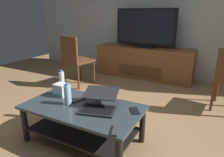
# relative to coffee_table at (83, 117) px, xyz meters

# --- Properties ---
(ground_plane) EXTENTS (7.68, 7.68, 0.00)m
(ground_plane) POSITION_rel_coffee_table_xyz_m (0.11, 0.15, -0.28)
(ground_plane) COLOR olive
(back_wall) EXTENTS (6.40, 0.12, 2.80)m
(back_wall) POSITION_rel_coffee_table_xyz_m (0.11, 2.72, 1.12)
(back_wall) COLOR #A8B2A8
(back_wall) RESTS_ON ground
(coffee_table) EXTENTS (1.17, 0.64, 0.41)m
(coffee_table) POSITION_rel_coffee_table_xyz_m (0.00, 0.00, 0.00)
(coffee_table) COLOR #2D383D
(coffee_table) RESTS_ON ground
(media_cabinet) EXTENTS (1.94, 0.52, 0.62)m
(media_cabinet) POSITION_rel_coffee_table_xyz_m (-0.19, 2.40, 0.03)
(media_cabinet) COLOR brown
(media_cabinet) RESTS_ON ground
(television) EXTENTS (1.19, 0.20, 0.74)m
(television) POSITION_rel_coffee_table_xyz_m (-0.19, 2.38, 0.70)
(television) COLOR black
(television) RESTS_ON media_cabinet
(side_chair) EXTENTS (0.53, 0.53, 0.90)m
(side_chair) POSITION_rel_coffee_table_xyz_m (-1.12, 1.33, 0.23)
(side_chair) COLOR #59331E
(side_chair) RESTS_ON ground
(laptop) EXTENTS (0.41, 0.44, 0.16)m
(laptop) POSITION_rel_coffee_table_xyz_m (0.17, 0.03, 0.18)
(laptop) COLOR black
(laptop) RESTS_ON coffee_table
(router_box) EXTENTS (0.13, 0.12, 0.14)m
(router_box) POSITION_rel_coffee_table_xyz_m (-0.36, 0.11, 0.19)
(router_box) COLOR silver
(router_box) RESTS_ON coffee_table
(water_bottle_near) EXTENTS (0.06, 0.06, 0.25)m
(water_bottle_near) POSITION_rel_coffee_table_xyz_m (-0.46, 0.24, 0.24)
(water_bottle_near) COLOR silver
(water_bottle_near) RESTS_ON coffee_table
(water_bottle_far) EXTENTS (0.07, 0.07, 0.22)m
(water_bottle_far) POSITION_rel_coffee_table_xyz_m (-0.15, -0.03, 0.23)
(water_bottle_far) COLOR #99C6E5
(water_bottle_far) RESTS_ON coffee_table
(cell_phone) EXTENTS (0.13, 0.16, 0.01)m
(cell_phone) POSITION_rel_coffee_table_xyz_m (0.50, 0.14, 0.13)
(cell_phone) COLOR black
(cell_phone) RESTS_ON coffee_table
(tv_remote) EXTENTS (0.11, 0.16, 0.02)m
(tv_remote) POSITION_rel_coffee_table_xyz_m (-0.11, 0.07, 0.13)
(tv_remote) COLOR #2D2D30
(tv_remote) RESTS_ON coffee_table
(soundbar_remote) EXTENTS (0.09, 0.17, 0.02)m
(soundbar_remote) POSITION_rel_coffee_table_xyz_m (0.49, -0.24, 0.13)
(soundbar_remote) COLOR #2D2D30
(soundbar_remote) RESTS_ON coffee_table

